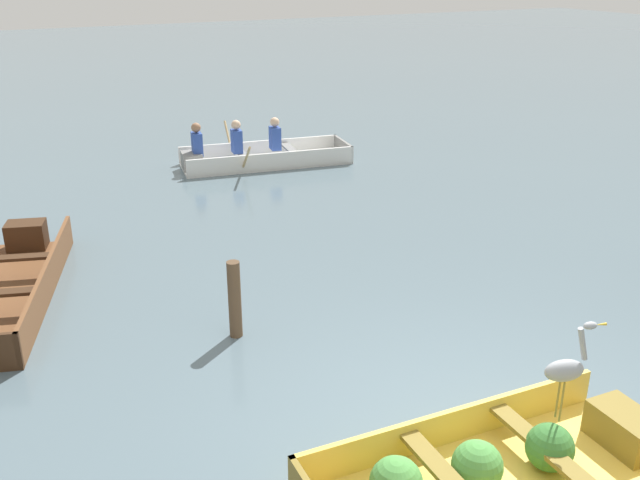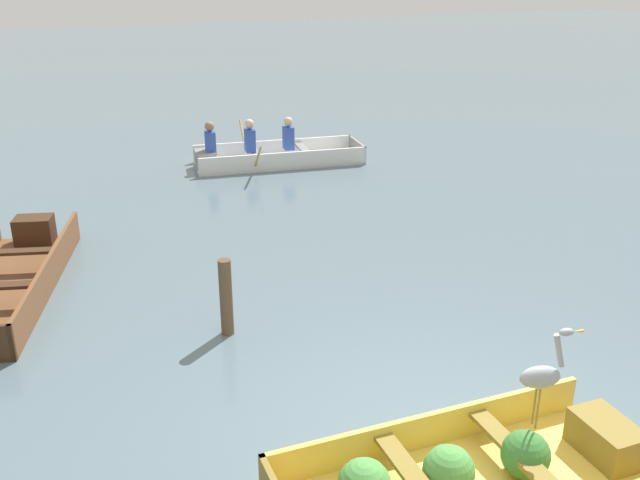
% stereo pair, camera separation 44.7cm
% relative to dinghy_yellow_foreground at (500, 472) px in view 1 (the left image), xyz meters
% --- Properties ---
extents(ground_plane, '(80.00, 80.00, 0.00)m').
position_rel_dinghy_yellow_foreground_xyz_m(ground_plane, '(0.08, 0.63, -0.16)').
color(ground_plane, slate).
extents(dinghy_yellow_foreground, '(2.95, 1.42, 0.44)m').
position_rel_dinghy_yellow_foreground_xyz_m(dinghy_yellow_foreground, '(0.00, 0.00, 0.00)').
color(dinghy_yellow_foreground, '#E5BC47').
rests_on(dinghy_yellow_foreground, ground).
extents(skiff_wooden_brown_mid_moored, '(2.07, 3.59, 0.41)m').
position_rel_dinghy_yellow_foreground_xyz_m(skiff_wooden_brown_mid_moored, '(-3.08, 5.38, -0.01)').
color(skiff_wooden_brown_mid_moored, brown).
rests_on(skiff_wooden_brown_mid_moored, ground).
extents(rowboat_white_with_crew, '(3.38, 2.28, 0.91)m').
position_rel_dinghy_yellow_foreground_xyz_m(rowboat_white_with_crew, '(1.74, 9.31, 0.05)').
color(rowboat_white_with_crew, white).
rests_on(rowboat_white_with_crew, ground).
extents(heron_on_dinghy, '(0.46, 0.22, 0.84)m').
position_rel_dinghy_yellow_foreground_xyz_m(heron_on_dinghy, '(0.57, 0.02, 0.75)').
color(heron_on_dinghy, olive).
rests_on(heron_on_dinghy, dinghy_yellow_foreground).
extents(mooring_post, '(0.14, 0.14, 0.86)m').
position_rel_dinghy_yellow_foreground_xyz_m(mooring_post, '(-0.96, 3.14, 0.28)').
color(mooring_post, brown).
rests_on(mooring_post, ground).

